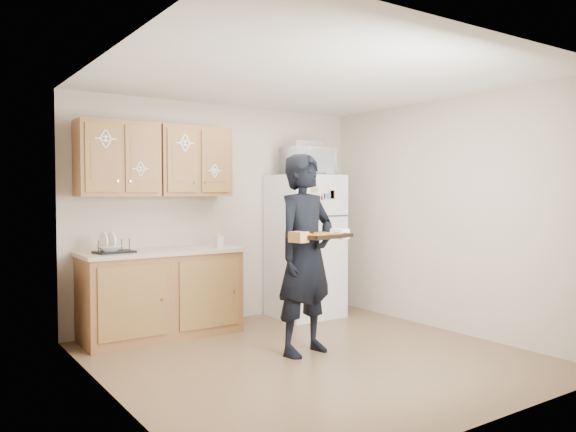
{
  "coord_description": "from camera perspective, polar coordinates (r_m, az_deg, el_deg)",
  "views": [
    {
      "loc": [
        -3.02,
        -4.01,
        1.48
      ],
      "look_at": [
        0.03,
        0.45,
        1.26
      ],
      "focal_mm": 35.0,
      "sensor_mm": 36.0,
      "label": 1
    }
  ],
  "objects": [
    {
      "name": "pizza_front_right",
      "position": [
        4.92,
        4.85,
        -1.86
      ],
      "size": [
        0.16,
        0.16,
        0.02
      ],
      "primitive_type": "cylinder",
      "color": "orange",
      "rests_on": "baking_tray"
    },
    {
      "name": "refrigerator",
      "position": [
        6.77,
        1.75,
        -3.05
      ],
      "size": [
        0.75,
        0.7,
        1.7
      ],
      "primitive_type": "cube",
      "color": "white",
      "rests_on": "floor"
    },
    {
      "name": "dish_rack",
      "position": [
        5.73,
        -17.26,
        -2.9
      ],
      "size": [
        0.38,
        0.3,
        0.14
      ],
      "primitive_type": "cube",
      "rotation": [
        0.0,
        0.0,
        0.12
      ],
      "color": "black",
      "rests_on": "countertop"
    },
    {
      "name": "upper_cab_right",
      "position": [
        6.2,
        -9.66,
        5.46
      ],
      "size": [
        0.8,
        0.33,
        0.75
      ],
      "primitive_type": "cube",
      "color": "brown",
      "rests_on": "wall_back"
    },
    {
      "name": "wall_right",
      "position": [
        6.28,
        15.86,
        0.11
      ],
      "size": [
        0.04,
        3.6,
        2.5
      ],
      "primitive_type": "cube",
      "color": "beige",
      "rests_on": "floor"
    },
    {
      "name": "soap_bottle",
      "position": [
        6.09,
        -7.1,
        -2.31
      ],
      "size": [
        0.1,
        0.1,
        0.19
      ],
      "primitive_type": "imported",
      "rotation": [
        0.0,
        0.0,
        0.2
      ],
      "color": "white",
      "rests_on": "countertop"
    },
    {
      "name": "bowl",
      "position": [
        5.72,
        -17.7,
        -3.16
      ],
      "size": [
        0.25,
        0.25,
        0.06
      ],
      "primitive_type": "imported",
      "rotation": [
        0.0,
        0.0,
        -0.08
      ],
      "color": "white",
      "rests_on": "dish_rack"
    },
    {
      "name": "wall_front",
      "position": [
        3.75,
        19.4,
        -1.32
      ],
      "size": [
        3.6,
        0.04,
        2.5
      ],
      "primitive_type": "cube",
      "color": "beige",
      "rests_on": "floor"
    },
    {
      "name": "pizza_front_left",
      "position": [
        4.75,
        3.12,
        -2.0
      ],
      "size": [
        0.16,
        0.16,
        0.02
      ],
      "primitive_type": "cylinder",
      "color": "orange",
      "rests_on": "baking_tray"
    },
    {
      "name": "floor",
      "position": [
        5.23,
        2.59,
        -14.12
      ],
      "size": [
        3.6,
        3.6,
        0.0
      ],
      "primitive_type": "plane",
      "color": "brown",
      "rests_on": "ground"
    },
    {
      "name": "microwave",
      "position": [
        6.71,
        2.06,
        5.57
      ],
      "size": [
        0.59,
        0.4,
        0.33
      ],
      "primitive_type": "imported",
      "rotation": [
        0.0,
        0.0,
        -0.01
      ],
      "color": "white",
      "rests_on": "refrigerator"
    },
    {
      "name": "upper_cab_left",
      "position": [
        5.91,
        -16.94,
        5.55
      ],
      "size": [
        0.8,
        0.33,
        0.75
      ],
      "primitive_type": "cube",
      "color": "brown",
      "rests_on": "wall_back"
    },
    {
      "name": "countertop",
      "position": [
        5.94,
        -12.75,
        -3.56
      ],
      "size": [
        1.64,
        0.64,
        0.04
      ],
      "primitive_type": "cube",
      "color": "beige",
      "rests_on": "base_cabinet"
    },
    {
      "name": "wall_left",
      "position": [
        4.2,
        -17.41,
        -0.93
      ],
      "size": [
        0.04,
        3.6,
        2.5
      ],
      "primitive_type": "cube",
      "color": "beige",
      "rests_on": "floor"
    },
    {
      "name": "pizza_back_right",
      "position": [
        5.03,
        3.42,
        -1.77
      ],
      "size": [
        0.16,
        0.16,
        0.02
      ],
      "primitive_type": "cylinder",
      "color": "orange",
      "rests_on": "baking_tray"
    },
    {
      "name": "pizza_back_left",
      "position": [
        4.86,
        1.68,
        -1.91
      ],
      "size": [
        0.16,
        0.16,
        0.02
      ],
      "primitive_type": "cylinder",
      "color": "orange",
      "rests_on": "baking_tray"
    },
    {
      "name": "baking_tray",
      "position": [
        4.89,
        3.28,
        -2.09
      ],
      "size": [
        0.55,
        0.45,
        0.04
      ],
      "primitive_type": "cube",
      "rotation": [
        0.0,
        0.0,
        0.2
      ],
      "color": "black",
      "rests_on": "person"
    },
    {
      "name": "ceiling",
      "position": [
        5.13,
        2.64,
        13.78
      ],
      "size": [
        3.6,
        3.6,
        0.0
      ],
      "primitive_type": "plane",
      "color": "white",
      "rests_on": "wall_back"
    },
    {
      "name": "foil_pan",
      "position": [
        6.74,
        1.8,
        7.26
      ],
      "size": [
        0.39,
        0.3,
        0.07
      ],
      "primitive_type": "cube",
      "rotation": [
        0.0,
        0.0,
        -0.19
      ],
      "color": "#B7B7BE",
      "rests_on": "microwave"
    },
    {
      "name": "base_cabinet",
      "position": [
        6.0,
        -12.71,
        -7.84
      ],
      "size": [
        1.6,
        0.6,
        0.86
      ],
      "primitive_type": "cube",
      "color": "brown",
      "rests_on": "floor"
    },
    {
      "name": "wall_back",
      "position": [
        6.55,
        -6.89,
        0.27
      ],
      "size": [
        3.6,
        0.04,
        2.5
      ],
      "primitive_type": "cube",
      "color": "beige",
      "rests_on": "floor"
    },
    {
      "name": "cereal_box",
      "position": [
        7.36,
        3.91,
        -8.05
      ],
      "size": [
        0.2,
        0.07,
        0.32
      ],
      "primitive_type": "cube",
      "color": "gold",
      "rests_on": "floor"
    },
    {
      "name": "person",
      "position": [
        5.18,
        1.81,
        -3.89
      ],
      "size": [
        0.75,
        0.57,
        1.84
      ],
      "primitive_type": "imported",
      "rotation": [
        0.0,
        0.0,
        0.2
      ],
      "color": "black",
      "rests_on": "floor"
    }
  ]
}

